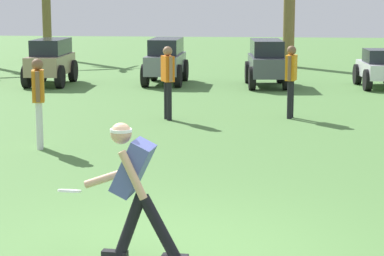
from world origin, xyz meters
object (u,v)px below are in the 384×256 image
Objects in this scene: frisbee_thrower at (134,185)px; parked_car_slot_d at (267,61)px; parked_car_slot_b at (51,60)px; teammate_deep at (38,95)px; teammate_near_sideline at (168,76)px; teammate_midfield at (291,75)px; parked_car_slot_e at (379,68)px; parked_car_slot_c at (166,60)px; frisbee_in_flight at (70,191)px.

frisbee_thrower is 14.77m from parked_car_slot_d.
frisbee_thrower is 15.37m from parked_car_slot_b.
teammate_deep reaches higher than frisbee_thrower.
frisbee_thrower is 8.61m from teammate_near_sideline.
teammate_midfield reaches higher than parked_car_slot_e.
frisbee_thrower is at bearing -83.28° from parked_car_slot_c.
frisbee_in_flight is 0.11× the size of parked_car_slot_b.
frisbee_in_flight is 5.44m from teammate_deep.
teammate_near_sideline is at bearing -81.71° from parked_car_slot_c.
teammate_deep is 0.63× the size of parked_car_slot_d.
teammate_near_sideline is 8.09m from parked_car_slot_e.
teammate_midfield is 0.65× the size of parked_car_slot_c.
parked_car_slot_b is 6.36m from parked_car_slot_d.
teammate_deep is 9.48m from parked_car_slot_b.
frisbee_thrower is at bearing -106.68° from parked_car_slot_e.
teammate_deep reaches higher than parked_car_slot_c.
teammate_midfield is at bearing -59.48° from parked_car_slot_c.
teammate_midfield is 0.69× the size of parked_car_slot_e.
parked_car_slot_b is at bearing 125.96° from teammate_near_sideline.
parked_car_slot_b is (-2.49, 9.15, -0.22)m from teammate_deep.
parked_car_slot_d is at bearing 82.31° from frisbee_in_flight.
teammate_midfield is at bearing -38.30° from parked_car_slot_b.
parked_car_slot_c and parked_car_slot_d have the same top height.
teammate_midfield is at bearing 40.08° from teammate_deep.
parked_car_slot_e is at bearing 70.44° from frisbee_in_flight.
teammate_deep reaches higher than parked_car_slot_b.
parked_car_slot_e is (5.24, 6.15, -0.38)m from teammate_near_sideline.
parked_car_slot_e is (7.04, 9.38, -0.38)m from teammate_deep.
parked_car_slot_c is (-0.95, 6.49, -0.22)m from teammate_near_sideline.
teammate_near_sideline is 7.32m from parked_car_slot_b.
teammate_deep is 0.65× the size of parked_car_slot_c.
teammate_near_sideline reaches higher than frisbee_thrower.
parked_car_slot_c is at bearing 9.61° from parked_car_slot_b.
parked_car_slot_b is 1.01× the size of parked_car_slot_c.
teammate_deep is at bearing 116.20° from frisbee_thrower.
parked_car_slot_b is 1.08× the size of parked_car_slot_e.
teammate_midfield and teammate_deep have the same top height.
frisbee_in_flight is at bearing -69.44° from teammate_deep.
frisbee_in_flight is 14.59m from parked_car_slot_d.
parked_car_slot_c is 1.06× the size of parked_car_slot_e.
teammate_midfield is at bearing 10.40° from teammate_near_sideline.
teammate_midfield is at bearing 74.16° from frisbee_in_flight.
frisbee_thrower is 5.96m from teammate_deep.
teammate_near_sideline is 6.49m from parked_car_slot_d.
frisbee_thrower reaches higher than parked_car_slot_e.
teammate_near_sideline is 6.56m from parked_car_slot_c.
teammate_near_sideline reaches higher than parked_car_slot_c.
parked_car_slot_c is at bearing 176.90° from parked_car_slot_e.
parked_car_slot_d is at bearing -6.48° from parked_car_slot_c.
parked_car_slot_b and parked_car_slot_d have the same top height.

